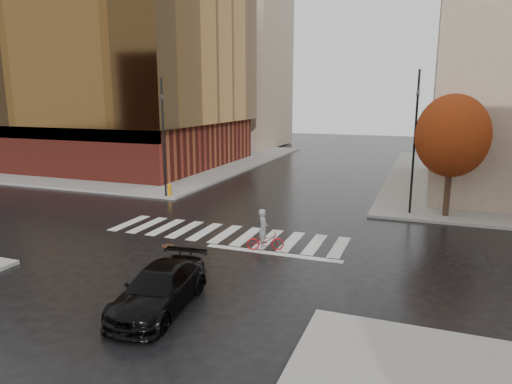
# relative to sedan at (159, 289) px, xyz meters

# --- Properties ---
(ground) EXTENTS (120.00, 120.00, 0.00)m
(ground) POSITION_rel_sedan_xyz_m (-1.33, 7.37, -0.66)
(ground) COLOR black
(ground) RESTS_ON ground
(sidewalk_nw) EXTENTS (30.00, 30.00, 0.15)m
(sidewalk_nw) POSITION_rel_sedan_xyz_m (-22.33, 28.37, -0.58)
(sidewalk_nw) COLOR gray
(sidewalk_nw) RESTS_ON ground
(crosswalk) EXTENTS (12.00, 3.00, 0.01)m
(crosswalk) POSITION_rel_sedan_xyz_m (-1.33, 7.87, -0.65)
(crosswalk) COLOR silver
(crosswalk) RESTS_ON ground
(office_glass) EXTENTS (27.00, 19.00, 16.00)m
(office_glass) POSITION_rel_sedan_xyz_m (-23.33, 25.36, 7.62)
(office_glass) COLOR maroon
(office_glass) RESTS_ON sidewalk_nw
(building_nw_far) EXTENTS (14.00, 12.00, 20.00)m
(building_nw_far) POSITION_rel_sedan_xyz_m (-17.33, 44.37, 9.49)
(building_nw_far) COLOR gray
(building_nw_far) RESTS_ON sidewalk_nw
(tree_ne_a) EXTENTS (3.80, 3.80, 6.50)m
(tree_ne_a) POSITION_rel_sedan_xyz_m (8.67, 14.77, 3.80)
(tree_ne_a) COLOR black
(tree_ne_a) RESTS_ON sidewalk_ne
(sedan) EXTENTS (2.27, 4.68, 1.31)m
(sedan) POSITION_rel_sedan_xyz_m (0.00, 0.00, 0.00)
(sedan) COLOR black
(sedan) RESTS_ON ground
(cyclist) EXTENTS (1.69, 1.07, 1.81)m
(cyclist) POSITION_rel_sedan_xyz_m (1.21, 6.37, -0.04)
(cyclist) COLOR maroon
(cyclist) RESTS_ON ground
(traffic_light_nw) EXTENTS (0.23, 0.21, 7.47)m
(traffic_light_nw) POSITION_rel_sedan_xyz_m (-8.19, 13.67, 3.77)
(traffic_light_nw) COLOR black
(traffic_light_nw) RESTS_ON sidewalk_nw
(traffic_light_ne) EXTENTS (0.19, 0.22, 7.74)m
(traffic_light_ne) POSITION_rel_sedan_xyz_m (6.82, 14.70, 3.96)
(traffic_light_ne) COLOR black
(traffic_light_ne) RESTS_ON sidewalk_ne
(fire_hydrant) EXTENTS (0.28, 0.28, 0.79)m
(fire_hydrant) POSITION_rel_sedan_xyz_m (-8.03, 13.87, -0.07)
(fire_hydrant) COLOR orange
(fire_hydrant) RESTS_ON sidewalk_nw
(manhole) EXTENTS (0.58, 0.58, 0.01)m
(manhole) POSITION_rel_sedan_xyz_m (-3.01, 5.37, -0.65)
(manhole) COLOR #492C1A
(manhole) RESTS_ON ground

